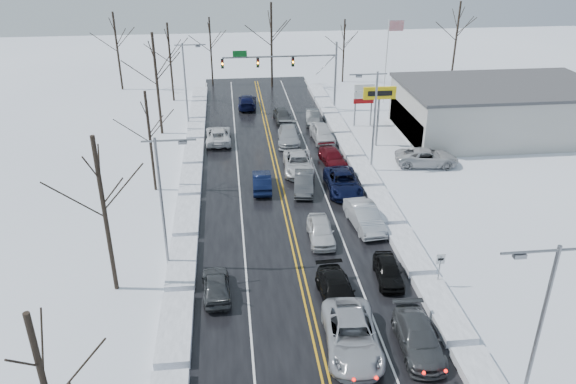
{
  "coord_description": "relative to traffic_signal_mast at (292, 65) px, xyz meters",
  "views": [
    {
      "loc": [
        -4.18,
        -35.48,
        20.49
      ],
      "look_at": [
        -0.06,
        1.21,
        2.5
      ],
      "focal_mm": 35.0,
      "sensor_mm": 36.0,
      "label": 1
    }
  ],
  "objects": [
    {
      "name": "streetlight_sw",
      "position": [
        -11.74,
        -31.99,
        -0.17
      ],
      "size": [
        3.2,
        0.25,
        9.0
      ],
      "color": "slate",
      "rests_on": "ground"
    },
    {
      "name": "tree_left_c",
      "position": [
        -13.95,
        -19.99,
        0.46
      ],
      "size": [
        3.4,
        3.4,
        8.5
      ],
      "color": "#2D231C",
      "rests_on": "ground"
    },
    {
      "name": "queued_car_15",
      "position": [
        1.81,
        -16.23,
        -5.48
      ],
      "size": [
        2.33,
        4.8,
        1.34
      ],
      "primitive_type": "imported",
      "rotation": [
        0.0,
        0.0,
        0.1
      ],
      "color": "#500A12",
      "rests_on": "ground"
    },
    {
      "name": "tree_far_a",
      "position": [
        -21.45,
        12.01,
        1.51
      ],
      "size": [
        4.0,
        4.0,
        10.0
      ],
      "color": "#2D231C",
      "rests_on": "ground"
    },
    {
      "name": "flagpole",
      "position": [
        11.72,
        2.01,
        0.45
      ],
      "size": [
        1.87,
        1.2,
        10.0
      ],
      "color": "silver",
      "rests_on": "ground"
    },
    {
      "name": "oncoming_car_1",
      "position": [
        -8.66,
        -9.28,
        -5.48
      ],
      "size": [
        2.48,
        5.38,
        1.49
      ],
      "primitive_type": "imported",
      "rotation": [
        0.0,
        0.0,
        3.14
      ],
      "color": "silver",
      "rests_on": "ground"
    },
    {
      "name": "tree_left_e",
      "position": [
        -14.25,
        6.01,
        1.16
      ],
      "size": [
        3.8,
        3.8,
        9.5
      ],
      "color": "#2D231C",
      "rests_on": "ground"
    },
    {
      "name": "traffic_signal_mast",
      "position": [
        0.0,
        0.0,
        0.0
      ],
      "size": [
        13.28,
        0.39,
        8.0
      ],
      "color": "slate",
      "rests_on": "ground"
    },
    {
      "name": "tree_far_c",
      "position": [
        -1.45,
        11.01,
        2.21
      ],
      "size": [
        4.4,
        4.4,
        11.0
      ],
      "color": "#2D231C",
      "rests_on": "ground"
    },
    {
      "name": "tree_far_e",
      "position": [
        24.55,
        13.01,
        1.86
      ],
      "size": [
        4.2,
        4.2,
        10.5
      ],
      "color": "#2D231C",
      "rests_on": "ground"
    },
    {
      "name": "parked_car_1",
      "position": [
        13.47,
        -11.17,
        -5.48
      ],
      "size": [
        2.44,
        4.82,
        1.34
      ],
      "primitive_type": "imported",
      "rotation": [
        0.0,
        0.0,
        -0.13
      ],
      "color": "#393B3D",
      "rests_on": "ground"
    },
    {
      "name": "streetlight_ne",
      "position": [
        4.85,
        -17.99,
        -0.17
      ],
      "size": [
        3.2,
        0.25,
        9.0
      ],
      "color": "slate",
      "rests_on": "ground"
    },
    {
      "name": "parked_car_2",
      "position": [
        11.65,
        -5.99,
        -5.48
      ],
      "size": [
        2.02,
        4.65,
        1.56
      ],
      "primitive_type": "imported",
      "rotation": [
        0.0,
        0.0,
        3.1
      ],
      "color": "black",
      "rests_on": "ground"
    },
    {
      "name": "queued_car_17",
      "position": [
        1.73,
        -4.5,
        -5.48
      ],
      "size": [
        2.04,
        4.42,
        1.4
      ],
      "primitive_type": "imported",
      "rotation": [
        0.0,
        0.0,
        -0.13
      ],
      "color": "#414547",
      "rests_on": "ground"
    },
    {
      "name": "oncoming_car_3",
      "position": [
        -8.81,
        -35.33,
        -5.48
      ],
      "size": [
        1.87,
        4.22,
        1.41
      ],
      "primitive_type": "imported",
      "rotation": [
        0.0,
        0.0,
        3.19
      ],
      "color": "#3B3D40",
      "rests_on": "ground"
    },
    {
      "name": "queued_car_13",
      "position": [
        2.0,
        -28.12,
        -5.48
      ],
      "size": [
        2.29,
        5.25,
        1.68
      ],
      "primitive_type": "imported",
      "rotation": [
        0.0,
        0.0,
        0.1
      ],
      "color": "#AFB2B8",
      "rests_on": "ground"
    },
    {
      "name": "streetlight_nw",
      "position": [
        -11.74,
        -3.99,
        -0.17
      ],
      "size": [
        3.2,
        0.25,
        9.0
      ],
      "color": "slate",
      "rests_on": "ground"
    },
    {
      "name": "queued_car_5",
      "position": [
        -1.6,
        -21.6,
        -5.48
      ],
      "size": [
        2.17,
        4.68,
        1.48
      ],
      "primitive_type": "imported",
      "rotation": [
        0.0,
        0.0,
        -0.14
      ],
      "color": "#3A3C3E",
      "rests_on": "ground"
    },
    {
      "name": "oncoming_car_2",
      "position": [
        -5.21,
        2.13,
        -5.48
      ],
      "size": [
        2.38,
        5.28,
        1.5
      ],
      "primitive_type": "imported",
      "rotation": [
        0.0,
        0.0,
        3.09
      ],
      "color": "black",
      "rests_on": "ground"
    },
    {
      "name": "queued_car_4",
      "position": [
        -1.5,
        -29.61,
        -5.48
      ],
      "size": [
        1.88,
        4.38,
        1.47
      ],
      "primitive_type": "imported",
      "rotation": [
        0.0,
        0.0,
        -0.03
      ],
      "color": "silver",
      "rests_on": "ground"
    },
    {
      "name": "queued_car_7",
      "position": [
        -1.58,
        -10.31,
        -5.48
      ],
      "size": [
        2.68,
        5.61,
        1.58
      ],
      "primitive_type": "imported",
      "rotation": [
        0.0,
        0.0,
        -0.09
      ],
      "color": "#A5A8AD",
      "rests_on": "ground"
    },
    {
      "name": "oncoming_car_0",
      "position": [
        -5.05,
        -20.86,
        -5.48
      ],
      "size": [
        1.67,
        4.44,
        1.45
      ],
      "primitive_type": "imported",
      "rotation": [
        0.0,
        0.0,
        3.11
      ],
      "color": "black",
      "rests_on": "ground"
    },
    {
      "name": "tree_left_b",
      "position": [
        -14.95,
        -33.99,
        1.51
      ],
      "size": [
        4.0,
        4.0,
        10.0
      ],
      "color": "#2D231C",
      "rests_on": "ground"
    },
    {
      "name": "speed_limit_sign",
      "position": [
        4.75,
        -35.99,
        -3.84
      ],
      "size": [
        0.55,
        0.09,
        2.35
      ],
      "color": "slate",
      "rests_on": "ground"
    },
    {
      "name": "tires_plus_sign",
      "position": [
        7.05,
        -12.0,
        -0.49
      ],
      "size": [
        3.2,
        0.34,
        6.0
      ],
      "color": "slate",
      "rests_on": "ground"
    },
    {
      "name": "road_surface",
      "position": [
        -3.45,
        -25.99,
        -5.47
      ],
      "size": [
        14.0,
        84.0,
        0.01
      ],
      "primitive_type": "cube",
      "color": "black",
      "rests_on": "ground"
    },
    {
      "name": "queued_car_6",
      "position": [
        -1.53,
        -17.54,
        -5.48
      ],
      "size": [
        2.92,
        5.76,
        1.56
      ],
      "primitive_type": "imported",
      "rotation": [
        0.0,
        0.0,
        -0.06
      ],
      "color": "silver",
      "rests_on": "ground"
    },
    {
      "name": "tree_left_d",
      "position": [
        -14.65,
        -5.99,
        1.86
      ],
      "size": [
        4.2,
        4.2,
        10.5
      ],
      "color": "#2D231C",
      "rests_on": "ground"
    },
    {
      "name": "parked_car_0",
      "position": [
        10.38,
        -17.47,
        -5.48
      ],
      "size": [
        5.99,
        3.29,
        1.59
      ],
      "primitive_type": "imported",
      "rotation": [
        0.0,
        0.0,
        1.45
      ],
      "color": "#BBBBBE",
      "rests_on": "ground"
    },
    {
      "name": "ground",
      "position": [
        -3.45,
        -27.99,
        -5.48
      ],
      "size": [
        160.0,
        160.0,
        0.0
      ],
      "primitive_type": "plane",
      "color": "white",
      "rests_on": "ground"
    },
    {
      "name": "dealership_building",
      "position": [
        20.53,
        -9.99,
        -2.82
      ],
      "size": [
        20.4,
        12.4,
        5.3
      ],
      "color": "#ACACA7",
      "rests_on": "ground"
    },
    {
      "name": "queued_car_3",
      "position": [
        -1.7,
        -36.69,
        -5.48
      ],
      "size": [
        2.18,
        4.92,
        1.4
      ],
      "primitive_type": "imported",
      "rotation": [
        0.0,
        0.0,
        0.04
      ],
      "color": "black",
      "rests_on": "ground"
    },
    {
      "name": "streetlight_se",
      "position": [
        4.85,
        -45.99,
        -0.17
      ],
      "size": [
        3.2,
        0.25,
        9.0
      ],
      "color": "slate",
      "rests_on": "ground"
    },
    {
      "name": "tree_far_d",
      "position": [
        8.55,
        12.51,
        0.46
      ],
      "size": [
        3.4,
        3.4,
        8.5
      ],
      "color": "#2D231C",
      "rests_on": "ground"
    },
    {
      "name": "snow_bank_right",
      "position": [
        4.15,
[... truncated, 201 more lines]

